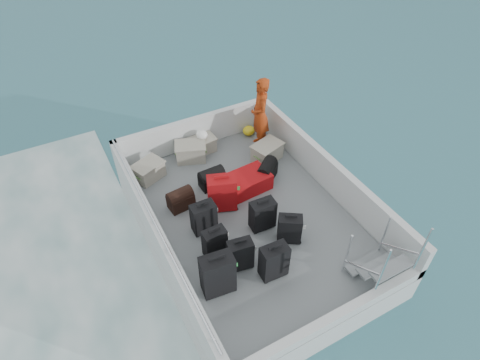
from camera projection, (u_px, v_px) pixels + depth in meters
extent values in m
plane|color=#1C5062|center=(248.00, 236.00, 7.83)|extent=(160.00, 160.00, 0.00)
cube|color=silver|center=(249.00, 226.00, 7.63)|extent=(3.60, 5.00, 0.60)
cube|color=slate|center=(249.00, 215.00, 7.42)|extent=(3.30, 4.70, 0.02)
cube|color=silver|center=(157.00, 237.00, 6.57)|extent=(0.14, 5.00, 0.70)
cube|color=silver|center=(327.00, 171.00, 7.78)|extent=(0.14, 5.00, 0.70)
cube|color=silver|center=(195.00, 132.00, 8.75)|extent=(3.60, 0.14, 0.70)
cube|color=silver|center=(332.00, 320.00, 5.76)|extent=(3.60, 0.14, 0.20)
cylinder|color=silver|center=(154.00, 221.00, 6.30)|extent=(0.04, 4.80, 0.04)
cube|color=black|center=(218.00, 275.00, 5.99)|extent=(0.53, 0.34, 0.77)
cube|color=black|center=(215.00, 243.00, 6.56)|extent=(0.39, 0.23, 0.58)
cube|color=black|center=(204.00, 218.00, 6.94)|extent=(0.43, 0.26, 0.61)
cube|color=black|center=(274.00, 262.00, 6.23)|extent=(0.44, 0.27, 0.66)
cube|color=black|center=(240.00, 255.00, 6.37)|extent=(0.43, 0.29, 0.59)
cube|color=#A60C0D|center=(222.00, 193.00, 7.32)|extent=(0.60, 0.47, 0.72)
cube|color=black|center=(290.00, 229.00, 6.79)|extent=(0.46, 0.41, 0.56)
cube|color=black|center=(262.00, 215.00, 7.00)|extent=(0.45, 0.27, 0.61)
cube|color=#A60C0D|center=(248.00, 182.00, 7.83)|extent=(0.89, 0.62, 0.34)
cube|color=#A29E8D|center=(149.00, 171.00, 8.06)|extent=(0.66, 0.57, 0.34)
cube|color=#A29E8D|center=(191.00, 152.00, 8.49)|extent=(0.71, 0.60, 0.36)
cube|color=#A29E8D|center=(203.00, 145.00, 8.72)|extent=(0.53, 0.37, 0.31)
cube|color=#A29E8D|center=(267.00, 152.00, 8.49)|extent=(0.69, 0.57, 0.36)
ellipsoid|color=yellow|center=(249.00, 131.00, 9.20)|extent=(0.28, 0.26, 0.22)
ellipsoid|color=white|center=(202.00, 136.00, 8.56)|extent=(0.24, 0.24, 0.18)
imported|color=#DD4614|center=(260.00, 114.00, 8.43)|extent=(0.56, 0.69, 1.63)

